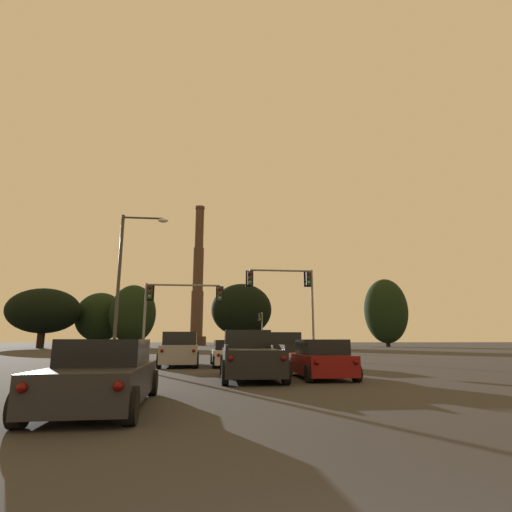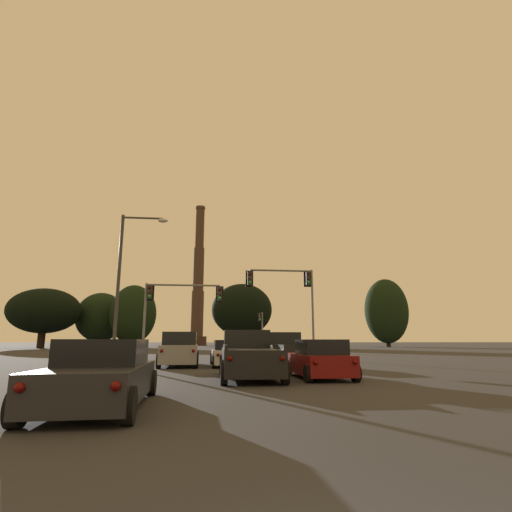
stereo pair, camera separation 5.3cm
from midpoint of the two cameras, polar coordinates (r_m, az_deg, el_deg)
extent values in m
cube|color=maroon|center=(15.95, 8.91, -14.98)|extent=(1.79, 4.03, 0.72)
cube|color=black|center=(15.54, 9.26, -12.71)|extent=(1.59, 1.93, 0.55)
cylinder|color=black|center=(17.33, 4.60, -15.58)|extent=(0.23, 0.60, 0.60)
cylinder|color=black|center=(17.76, 10.10, -15.35)|extent=(0.23, 0.60, 0.60)
cylinder|color=black|center=(14.18, 7.48, -16.33)|extent=(0.23, 0.60, 0.60)
cylinder|color=black|center=(14.70, 14.07, -15.92)|extent=(0.23, 0.60, 0.60)
sphere|color=#500705|center=(13.81, 8.53, -14.82)|extent=(0.17, 0.17, 0.17)
sphere|color=#500705|center=(14.25, 13.97, -14.52)|extent=(0.17, 0.17, 0.17)
cube|color=black|center=(15.50, -0.95, -14.71)|extent=(2.09, 5.43, 0.88)
cube|color=black|center=(17.24, -1.43, -11.77)|extent=(1.87, 1.83, 0.72)
cube|color=black|center=(14.05, -4.39, -12.84)|extent=(0.14, 2.43, 0.16)
cube|color=black|center=(14.22, 3.40, -12.84)|extent=(0.14, 2.43, 0.16)
cylinder|color=black|center=(17.66, -4.85, -15.18)|extent=(0.23, 0.80, 0.80)
cylinder|color=black|center=(17.80, 1.70, -15.19)|extent=(0.23, 0.80, 0.80)
cylinder|color=black|center=(13.27, -4.54, -16.26)|extent=(0.23, 0.80, 0.80)
cylinder|color=black|center=(13.46, 4.17, -16.20)|extent=(0.23, 0.80, 0.80)
sphere|color=#500705|center=(12.73, -3.72, -14.41)|extent=(0.17, 0.17, 0.17)
sphere|color=#500705|center=(12.90, 3.82, -14.38)|extent=(0.17, 0.17, 0.17)
cube|color=silver|center=(23.12, -3.92, -14.11)|extent=(1.92, 4.65, 0.70)
cube|color=black|center=(23.33, -3.95, -12.56)|extent=(1.68, 2.24, 0.55)
cylinder|color=black|center=(24.98, -6.35, -14.38)|extent=(0.24, 0.65, 0.64)
cylinder|color=black|center=(25.10, -2.20, -14.43)|extent=(0.24, 0.65, 0.64)
cylinder|color=black|center=(21.18, -5.99, -14.83)|extent=(0.24, 0.65, 0.64)
cylinder|color=black|center=(21.33, -1.10, -14.87)|extent=(0.24, 0.65, 0.64)
sphere|color=#500705|center=(20.76, -5.47, -13.91)|extent=(0.17, 0.17, 0.17)
sphere|color=#500705|center=(20.88, -1.40, -13.95)|extent=(0.17, 0.17, 0.17)
cube|color=gray|center=(23.28, -10.88, -13.53)|extent=(2.03, 4.84, 0.95)
cube|color=black|center=(23.39, -10.78, -11.50)|extent=(1.84, 2.84, 0.70)
cylinder|color=black|center=(25.27, -12.89, -13.99)|extent=(0.24, 0.76, 0.76)
cylinder|color=black|center=(25.19, -8.49, -14.17)|extent=(0.24, 0.76, 0.76)
cylinder|color=black|center=(21.44, -13.75, -14.37)|extent=(0.24, 0.76, 0.76)
cylinder|color=black|center=(21.34, -8.56, -14.58)|extent=(0.24, 0.76, 0.76)
sphere|color=#500705|center=(20.91, -13.37, -13.05)|extent=(0.17, 0.17, 0.17)
sphere|color=#500705|center=(20.83, -8.98, -13.23)|extent=(0.17, 0.17, 0.17)
cube|color=black|center=(24.24, 3.62, -13.64)|extent=(2.05, 4.85, 0.95)
cube|color=black|center=(24.35, 3.54, -11.69)|extent=(1.85, 2.85, 0.70)
cylinder|color=black|center=(25.98, 0.65, -14.22)|extent=(0.24, 0.77, 0.76)
cylinder|color=black|center=(26.33, 4.82, -14.15)|extent=(0.24, 0.77, 0.76)
cylinder|color=black|center=(22.19, 2.22, -14.60)|extent=(0.24, 0.77, 0.76)
cylinder|color=black|center=(22.60, 7.07, -14.47)|extent=(0.24, 0.77, 0.76)
sphere|color=#500705|center=(21.71, 2.87, -13.30)|extent=(0.17, 0.17, 0.17)
sphere|color=#500705|center=(22.06, 6.96, -13.20)|extent=(0.17, 0.17, 0.17)
cube|color=#232328|center=(9.52, -21.25, -16.47)|extent=(1.97, 4.66, 0.70)
cube|color=black|center=(9.71, -20.67, -12.70)|extent=(1.70, 2.26, 0.55)
cylinder|color=black|center=(11.58, -23.71, -16.36)|extent=(0.24, 0.65, 0.64)
cylinder|color=black|center=(11.28, -14.65, -17.10)|extent=(0.24, 0.65, 0.64)
cylinder|color=black|center=(7.97, -30.90, -18.15)|extent=(0.24, 0.65, 0.64)
cylinder|color=black|center=(7.53, -17.64, -19.69)|extent=(0.24, 0.65, 0.64)
sphere|color=#500705|center=(7.48, -30.64, -15.90)|extent=(0.17, 0.17, 0.17)
sphere|color=#500705|center=(7.10, -19.30, -17.16)|extent=(0.17, 0.17, 0.17)
cylinder|color=slate|center=(30.53, 8.06, -8.19)|extent=(0.18, 0.18, 6.70)
cylinder|color=black|center=(30.49, 8.24, -14.39)|extent=(0.40, 0.40, 0.10)
cube|color=#282828|center=(30.74, 7.39, -3.21)|extent=(0.34, 0.34, 1.04)
cube|color=black|center=(30.92, 7.31, -3.26)|extent=(0.58, 0.03, 1.25)
sphere|color=#320504|center=(30.61, 7.46, -2.55)|extent=(0.22, 0.22, 0.22)
sphere|color=#352604|center=(30.56, 7.47, -3.15)|extent=(0.22, 0.22, 0.22)
sphere|color=green|center=(30.51, 7.49, -3.75)|extent=(0.22, 0.22, 0.22)
cylinder|color=slate|center=(30.40, 3.53, -2.10)|extent=(4.76, 0.14, 0.14)
sphere|color=slate|center=(30.90, 7.88, -2.17)|extent=(0.18, 0.18, 0.18)
cube|color=#282828|center=(29.97, -0.95, -3.21)|extent=(0.34, 0.34, 1.04)
cube|color=black|center=(30.15, -0.99, -3.27)|extent=(0.58, 0.03, 1.25)
sphere|color=#320504|center=(29.84, -0.92, -2.55)|extent=(0.22, 0.22, 0.22)
sphere|color=#352604|center=(29.78, -0.92, -3.16)|extent=(0.22, 0.22, 0.22)
sphere|color=green|center=(29.74, -0.92, -3.77)|extent=(0.22, 0.22, 0.22)
cylinder|color=slate|center=(30.96, -15.70, -8.93)|extent=(0.18, 0.18, 5.62)
cylinder|color=black|center=(30.96, -16.00, -14.02)|extent=(0.40, 0.40, 0.10)
cube|color=#282828|center=(31.09, -14.95, -5.02)|extent=(0.34, 0.34, 1.04)
cube|color=black|center=(31.26, -14.90, -5.06)|extent=(0.58, 0.03, 1.25)
sphere|color=#320504|center=(30.94, -14.97, -4.38)|extent=(0.22, 0.22, 0.22)
sphere|color=#352604|center=(30.90, -15.00, -4.97)|extent=(0.22, 0.22, 0.22)
sphere|color=green|center=(30.86, -15.03, -5.57)|extent=(0.22, 0.22, 0.22)
cylinder|color=slate|center=(30.90, -10.36, -4.12)|extent=(5.51, 0.14, 0.14)
sphere|color=slate|center=(31.20, -15.42, -3.96)|extent=(0.18, 0.18, 0.18)
cube|color=#282828|center=(30.76, -5.25, -5.43)|extent=(0.34, 0.34, 1.04)
cube|color=black|center=(30.94, -5.26, -5.47)|extent=(0.58, 0.03, 1.25)
sphere|color=#320504|center=(30.61, -5.23, -4.79)|extent=(0.22, 0.22, 0.22)
sphere|color=#352604|center=(30.57, -5.24, -5.39)|extent=(0.22, 0.22, 0.22)
sphere|color=green|center=(30.54, -5.25, -5.99)|extent=(0.22, 0.22, 0.22)
cylinder|color=slate|center=(57.10, 0.86, -10.71)|extent=(0.18, 0.18, 5.31)
cylinder|color=black|center=(57.10, 0.86, -13.32)|extent=(0.40, 0.40, 0.10)
cube|color=#282828|center=(57.14, 0.56, -8.72)|extent=(0.34, 0.34, 1.04)
cube|color=black|center=(57.32, 0.54, -8.73)|extent=(0.58, 0.03, 1.25)
sphere|color=#320504|center=(56.97, 0.58, -8.38)|extent=(0.22, 0.22, 0.22)
sphere|color=#352604|center=(56.95, 0.58, -8.71)|extent=(0.22, 0.22, 0.22)
sphere|color=green|center=(56.93, 0.58, -9.03)|extent=(0.22, 0.22, 0.22)
cylinder|color=#38383A|center=(25.68, -19.15, -4.21)|extent=(0.20, 0.20, 9.15)
cylinder|color=#38383A|center=(26.36, -15.86, 5.25)|extent=(2.47, 0.12, 0.12)
sphere|color=#38383A|center=(26.59, -18.50, 5.26)|extent=(0.20, 0.20, 0.20)
ellipsoid|color=silver|center=(26.15, -13.19, 4.97)|extent=(0.64, 0.36, 0.26)
cylinder|color=#3C2B22|center=(115.37, -8.58, -11.91)|extent=(5.57, 5.57, 2.50)
cylinder|color=#473328|center=(115.62, -8.46, -8.14)|extent=(3.48, 3.48, 12.74)
cylinder|color=#473328|center=(117.13, -8.27, -1.91)|extent=(2.99, 2.99, 12.74)
cylinder|color=#473328|center=(119.99, -8.09, 4.10)|extent=(2.51, 2.51, 12.74)
cylinder|color=#4E382C|center=(121.78, -8.01, 6.82)|extent=(2.81, 2.81, 0.70)
cylinder|color=black|center=(89.01, -21.64, -11.28)|extent=(0.99, 0.99, 2.40)
ellipsoid|color=black|center=(89.13, -21.40, -8.11)|extent=(9.92, 8.93, 9.96)
cylinder|color=black|center=(89.75, -1.44, -11.95)|extent=(0.80, 0.80, 2.84)
ellipsoid|color=black|center=(89.90, -1.43, -8.74)|extent=(8.02, 7.22, 9.64)
cylinder|color=black|center=(85.09, -28.40, -10.25)|extent=(1.31, 1.31, 3.71)
ellipsoid|color=black|center=(85.27, -28.07, -6.91)|extent=(13.09, 11.78, 8.38)
cylinder|color=black|center=(82.33, -17.46, -11.65)|extent=(0.89, 0.89, 2.19)
ellipsoid|color=black|center=(82.48, -17.22, -7.93)|extent=(8.88, 7.99, 11.37)
cylinder|color=black|center=(93.81, 18.31, -11.46)|extent=(0.96, 0.96, 2.52)
ellipsoid|color=black|center=(94.03, 18.05, -7.46)|extent=(9.55, 8.60, 14.17)
cylinder|color=black|center=(82.67, -2.14, -11.68)|extent=(1.24, 1.24, 3.60)
ellipsoid|color=black|center=(82.90, -2.11, -7.68)|extent=(12.39, 11.15, 10.65)
camera|label=1|loc=(0.03, -90.04, 0.01)|focal=28.00mm
camera|label=2|loc=(0.03, 89.96, -0.01)|focal=28.00mm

